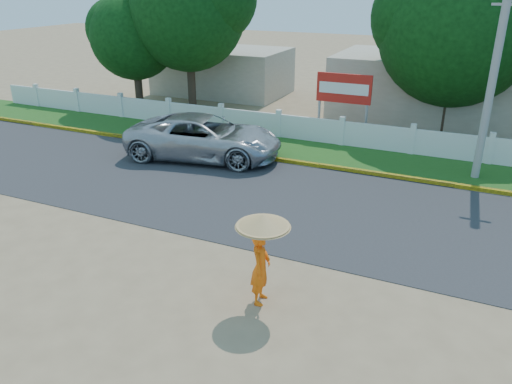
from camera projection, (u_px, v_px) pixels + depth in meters
ground at (224, 266)px, 12.77m from camera, size 120.00×120.00×0.00m
road at (287, 201)px, 16.54m from camera, size 60.00×7.00×0.02m
grass_verge at (332, 154)px, 20.95m from camera, size 60.00×3.50×0.03m
curb at (319, 166)px, 19.49m from camera, size 40.00×0.18×0.16m
fence at (342, 133)px, 21.95m from camera, size 40.00×0.10×1.10m
building_near at (434, 87)px, 26.11m from camera, size 10.00×6.00×3.20m
building_far at (223, 71)px, 31.95m from camera, size 8.00×5.00×2.80m
utility_pole at (492, 85)px, 17.19m from camera, size 0.28×0.28×6.84m
vehicle at (204, 137)px, 20.29m from camera, size 6.70×3.99×1.75m
monk_with_parasol at (262, 246)px, 10.83m from camera, size 1.21×1.21×2.20m
billboard at (344, 92)px, 22.37m from camera, size 2.50×0.13×2.95m
tree_row at (423, 28)px, 22.24m from camera, size 34.05×7.55×8.25m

